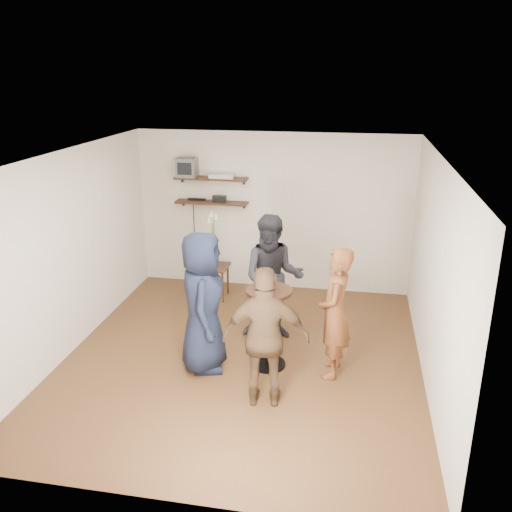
{
  "coord_description": "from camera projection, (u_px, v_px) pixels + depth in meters",
  "views": [
    {
      "loc": [
        1.3,
        -6.02,
        3.56
      ],
      "look_at": [
        0.11,
        0.4,
        1.27
      ],
      "focal_mm": 38.0,
      "sensor_mm": 36.0,
      "label": 1
    }
  ],
  "objects": [
    {
      "name": "room",
      "position": [
        241.0,
        264.0,
        6.56
      ],
      "size": [
        4.58,
        5.08,
        2.68
      ],
      "color": "#4C2F18",
      "rests_on": "ground"
    },
    {
      "name": "person_navy",
      "position": [
        203.0,
        302.0,
        6.51
      ],
      "size": [
        0.73,
        0.96,
        1.76
      ],
      "primitive_type": "imported",
      "rotation": [
        0.0,
        0.0,
        1.79
      ],
      "color": "black",
      "rests_on": "room"
    },
    {
      "name": "shelf_lower",
      "position": [
        212.0,
        202.0,
        8.88
      ],
      "size": [
        1.2,
        0.25,
        0.04
      ],
      "primitive_type": "cube",
      "color": "black",
      "rests_on": "room"
    },
    {
      "name": "person_brown",
      "position": [
        266.0,
        338.0,
        5.81
      ],
      "size": [
        0.98,
        0.5,
        1.61
      ],
      "primitive_type": "imported",
      "rotation": [
        0.0,
        0.0,
        3.26
      ],
      "color": "#4B3420",
      "rests_on": "room"
    },
    {
      "name": "shelf_upper",
      "position": [
        211.0,
        178.0,
        8.75
      ],
      "size": [
        1.2,
        0.25,
        0.04
      ],
      "primitive_type": "cube",
      "color": "black",
      "rests_on": "room"
    },
    {
      "name": "wine_glass_bl",
      "position": [
        267.0,
        277.0,
        6.49
      ],
      "size": [
        0.07,
        0.07,
        0.22
      ],
      "color": "silver",
      "rests_on": "drinks_table"
    },
    {
      "name": "wine_glass_fl",
      "position": [
        263.0,
        279.0,
        6.43
      ],
      "size": [
        0.07,
        0.07,
        0.2
      ],
      "color": "silver",
      "rests_on": "drinks_table"
    },
    {
      "name": "power_strip",
      "position": [
        197.0,
        199.0,
        8.96
      ],
      "size": [
        0.3,
        0.05,
        0.03
      ],
      "primitive_type": "cube",
      "color": "black",
      "rests_on": "shelf_lower"
    },
    {
      "name": "wine_glass_fr",
      "position": [
        273.0,
        280.0,
        6.38
      ],
      "size": [
        0.07,
        0.07,
        0.22
      ],
      "color": "silver",
      "rests_on": "drinks_table"
    },
    {
      "name": "radio",
      "position": [
        219.0,
        199.0,
        8.84
      ],
      "size": [
        0.22,
        0.1,
        0.1
      ],
      "primitive_type": "cube",
      "color": "black",
      "rests_on": "shelf_lower"
    },
    {
      "name": "drinks_table",
      "position": [
        269.0,
        317.0,
        6.61
      ],
      "size": [
        0.56,
        0.56,
        1.03
      ],
      "color": "black",
      "rests_on": "room"
    },
    {
      "name": "wine_glass_br",
      "position": [
        271.0,
        278.0,
        6.45
      ],
      "size": [
        0.07,
        0.07,
        0.21
      ],
      "color": "silver",
      "rests_on": "drinks_table"
    },
    {
      "name": "dvd_deck",
      "position": [
        222.0,
        176.0,
        8.7
      ],
      "size": [
        0.4,
        0.24,
        0.06
      ],
      "primitive_type": "cube",
      "color": "silver",
      "rests_on": "shelf_upper"
    },
    {
      "name": "vase_lilies",
      "position": [
        213.0,
        248.0,
        8.58
      ],
      "size": [
        0.19,
        0.19,
        0.94
      ],
      "rotation": [
        0.0,
        0.0,
        -0.03
      ],
      "color": "silver",
      "rests_on": "side_table"
    },
    {
      "name": "person_plaid",
      "position": [
        335.0,
        313.0,
        6.39
      ],
      "size": [
        0.42,
        0.61,
        1.62
      ],
      "primitive_type": "imported",
      "rotation": [
        0.0,
        0.0,
        4.66
      ],
      "color": "red",
      "rests_on": "room"
    },
    {
      "name": "side_table",
      "position": [
        214.0,
        271.0,
        8.71
      ],
      "size": [
        0.46,
        0.46,
        0.54
      ],
      "rotation": [
        0.0,
        0.0,
        -0.03
      ],
      "color": "black",
      "rests_on": "room"
    },
    {
      "name": "person_dark",
      "position": [
        273.0,
        278.0,
        7.29
      ],
      "size": [
        0.9,
        0.73,
        1.74
      ],
      "primitive_type": "imported",
      "rotation": [
        0.0,
        0.0,
        0.09
      ],
      "color": "black",
      "rests_on": "room"
    },
    {
      "name": "crt_monitor",
      "position": [
        187.0,
        167.0,
        8.76
      ],
      "size": [
        0.32,
        0.3,
        0.3
      ],
      "primitive_type": "cube",
      "color": "#59595B",
      "rests_on": "shelf_upper"
    }
  ]
}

